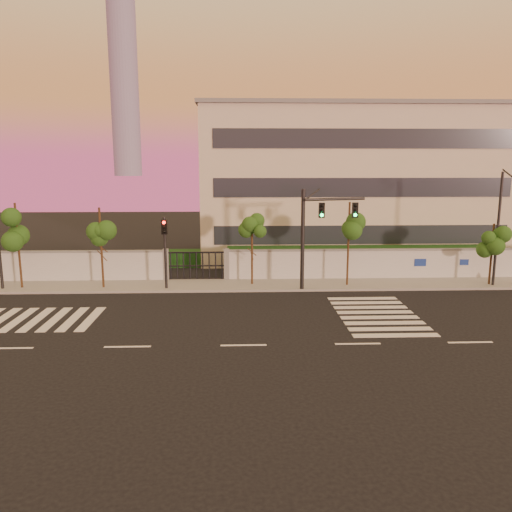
% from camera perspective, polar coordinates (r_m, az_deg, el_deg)
% --- Properties ---
extents(ground, '(120.00, 120.00, 0.00)m').
position_cam_1_polar(ground, '(21.97, -1.44, -10.18)').
color(ground, black).
rests_on(ground, ground).
extents(sidewalk, '(60.00, 3.00, 0.15)m').
position_cam_1_polar(sidewalk, '(31.99, -1.64, -3.35)').
color(sidewalk, gray).
rests_on(sidewalk, ground).
extents(perimeter_wall, '(60.00, 0.36, 2.20)m').
position_cam_1_polar(perimeter_wall, '(33.23, -1.49, -1.05)').
color(perimeter_wall, '#B3B5BA').
rests_on(perimeter_wall, ground).
extents(hedge_row, '(41.00, 4.25, 1.80)m').
position_cam_1_polar(hedge_row, '(35.99, 0.16, -0.55)').
color(hedge_row, '#0F3413').
rests_on(hedge_row, ground).
extents(institutional_building, '(24.40, 12.40, 12.25)m').
position_cam_1_polar(institutional_building, '(43.54, 10.26, 8.31)').
color(institutional_building, beige).
rests_on(institutional_building, ground).
extents(distant_skyscraper, '(16.00, 16.00, 118.00)m').
position_cam_1_polar(distant_skyscraper, '(312.18, -14.92, 20.31)').
color(distant_skyscraper, slate).
rests_on(distant_skyscraper, ground).
extents(road_markings, '(57.00, 7.62, 0.02)m').
position_cam_1_polar(road_markings, '(25.56, -5.10, -7.17)').
color(road_markings, silver).
rests_on(road_markings, ground).
extents(street_tree_b, '(1.62, 1.29, 5.41)m').
position_cam_1_polar(street_tree_b, '(33.75, -25.63, 3.08)').
color(street_tree_b, '#382314').
rests_on(street_tree_b, ground).
extents(street_tree_c, '(1.59, 1.27, 5.12)m').
position_cam_1_polar(street_tree_c, '(31.97, -17.32, 2.90)').
color(street_tree_c, '#382314').
rests_on(street_tree_c, ground).
extents(street_tree_d, '(1.64, 1.31, 4.46)m').
position_cam_1_polar(street_tree_d, '(31.44, -0.42, 2.39)').
color(street_tree_d, '#382314').
rests_on(street_tree_d, ground).
extents(street_tree_e, '(1.55, 1.23, 5.40)m').
position_cam_1_polar(street_tree_e, '(31.65, 10.62, 3.50)').
color(street_tree_e, '#382314').
rests_on(street_tree_e, ground).
extents(street_tree_f, '(1.63, 1.30, 4.04)m').
position_cam_1_polar(street_tree_f, '(34.78, 25.45, 1.63)').
color(street_tree_f, '#382314').
rests_on(street_tree_f, ground).
extents(traffic_signal_main, '(3.92, 1.05, 6.25)m').
position_cam_1_polar(traffic_signal_main, '(30.30, 6.86, 3.26)').
color(traffic_signal_main, black).
rests_on(traffic_signal_main, ground).
extents(traffic_signal_secondary, '(0.36, 0.34, 4.58)m').
position_cam_1_polar(traffic_signal_secondary, '(30.85, -10.37, 1.33)').
color(traffic_signal_secondary, black).
rests_on(traffic_signal_secondary, ground).
extents(streetlight_east, '(0.45, 1.83, 7.60)m').
position_cam_1_polar(streetlight_east, '(34.36, 26.07, 3.38)').
color(streetlight_east, black).
rests_on(streetlight_east, ground).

